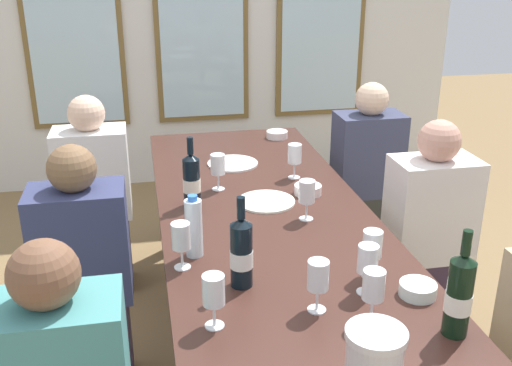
# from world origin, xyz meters

# --- Properties ---
(ground_plane) EXTENTS (12.00, 12.00, 0.00)m
(ground_plane) POSITION_xyz_m (0.00, 0.00, 0.00)
(ground_plane) COLOR olive
(dining_table) EXTENTS (0.91, 2.57, 0.74)m
(dining_table) POSITION_xyz_m (0.00, 0.00, 0.67)
(dining_table) COLOR #41241D
(dining_table) RESTS_ON ground
(white_plate_0) EXTENTS (0.27, 0.27, 0.01)m
(white_plate_0) POSITION_xyz_m (-0.04, 0.67, 0.74)
(white_plate_0) COLOR white
(white_plate_0) RESTS_ON dining_table
(white_plate_1) EXTENTS (0.26, 0.26, 0.01)m
(white_plate_1) POSITION_xyz_m (0.02, 0.14, 0.74)
(white_plate_1) COLOR white
(white_plate_1) RESTS_ON dining_table
(metal_pitcher) EXTENTS (0.16, 0.16, 0.19)m
(metal_pitcher) POSITION_xyz_m (0.03, -1.11, 0.84)
(metal_pitcher) COLOR silver
(metal_pitcher) RESTS_ON dining_table
(wine_bottle_0) EXTENTS (0.08, 0.08, 0.32)m
(wine_bottle_0) POSITION_xyz_m (-0.21, -0.52, 0.86)
(wine_bottle_0) COLOR black
(wine_bottle_0) RESTS_ON dining_table
(wine_bottle_1) EXTENTS (0.08, 0.08, 0.34)m
(wine_bottle_1) POSITION_xyz_m (0.36, -0.91, 0.87)
(wine_bottle_1) COLOR black
(wine_bottle_1) RESTS_ON dining_table
(wine_bottle_2) EXTENTS (0.08, 0.08, 0.32)m
(wine_bottle_2) POSITION_xyz_m (-0.30, 0.17, 0.86)
(wine_bottle_2) COLOR black
(wine_bottle_2) RESTS_ON dining_table
(tasting_bowl_0) EXTENTS (0.13, 0.13, 0.05)m
(tasting_bowl_0) POSITION_xyz_m (0.23, 0.20, 0.76)
(tasting_bowl_0) COLOR white
(tasting_bowl_0) RESTS_ON dining_table
(tasting_bowl_1) EXTENTS (0.12, 0.12, 0.04)m
(tasting_bowl_1) POSITION_xyz_m (0.35, -0.70, 0.76)
(tasting_bowl_1) COLOR white
(tasting_bowl_1) RESTS_ON dining_table
(tasting_bowl_2) EXTENTS (0.13, 0.13, 0.04)m
(tasting_bowl_2) POSITION_xyz_m (0.29, 1.09, 0.76)
(tasting_bowl_2) COLOR white
(tasting_bowl_2) RESTS_ON dining_table
(water_bottle) EXTENTS (0.06, 0.06, 0.24)m
(water_bottle) POSITION_xyz_m (-0.34, -0.28, 0.85)
(water_bottle) COLOR white
(water_bottle) RESTS_ON dining_table
(wine_glass_0) EXTENTS (0.07, 0.07, 0.17)m
(wine_glass_0) POSITION_xyz_m (0.22, 0.42, 0.86)
(wine_glass_0) COLOR white
(wine_glass_0) RESTS_ON dining_table
(wine_glass_1) EXTENTS (0.07, 0.07, 0.17)m
(wine_glass_1) POSITION_xyz_m (-0.17, 0.34, 0.86)
(wine_glass_1) COLOR white
(wine_glass_1) RESTS_ON dining_table
(wine_glass_2) EXTENTS (0.07, 0.07, 0.17)m
(wine_glass_2) POSITION_xyz_m (0.15, -0.06, 0.86)
(wine_glass_2) COLOR white
(wine_glass_2) RESTS_ON dining_table
(wine_glass_3) EXTENTS (0.07, 0.07, 0.17)m
(wine_glass_3) POSITION_xyz_m (-0.39, -0.37, 0.86)
(wine_glass_3) COLOR white
(wine_glass_3) RESTS_ON dining_table
(wine_glass_4) EXTENTS (0.07, 0.07, 0.17)m
(wine_glass_4) POSITION_xyz_m (0.24, -0.56, 0.86)
(wine_glass_4) COLOR white
(wine_glass_4) RESTS_ON dining_table
(wine_glass_5) EXTENTS (0.07, 0.07, 0.17)m
(wine_glass_5) POSITION_xyz_m (0.15, -0.81, 0.86)
(wine_glass_5) COLOR white
(wine_glass_5) RESTS_ON dining_table
(wine_glass_6) EXTENTS (0.07, 0.07, 0.17)m
(wine_glass_6) POSITION_xyz_m (-0.00, -0.72, 0.86)
(wine_glass_6) COLOR white
(wine_glass_6) RESTS_ON dining_table
(wine_glass_7) EXTENTS (0.07, 0.07, 0.17)m
(wine_glass_7) POSITION_xyz_m (0.19, -0.65, 0.86)
(wine_glass_7) COLOR white
(wine_glass_7) RESTS_ON dining_table
(wine_glass_8) EXTENTS (0.07, 0.07, 0.17)m
(wine_glass_8) POSITION_xyz_m (-0.33, -0.74, 0.86)
(wine_glass_8) COLOR white
(wine_glass_8) RESTS_ON dining_table
(seated_person_2) EXTENTS (0.38, 0.24, 1.11)m
(seated_person_2) POSITION_xyz_m (-0.78, -0.01, 0.53)
(seated_person_2) COLOR #3A2F44
(seated_person_2) RESTS_ON ground
(seated_person_3) EXTENTS (0.38, 0.24, 1.11)m
(seated_person_3) POSITION_xyz_m (0.78, 0.04, 0.53)
(seated_person_3) COLOR #39293B
(seated_person_3) RESTS_ON ground
(seated_person_4) EXTENTS (0.38, 0.24, 1.11)m
(seated_person_4) POSITION_xyz_m (-0.78, 0.82, 0.53)
(seated_person_4) COLOR #34232F
(seated_person_4) RESTS_ON ground
(seated_person_5) EXTENTS (0.38, 0.24, 1.11)m
(seated_person_5) POSITION_xyz_m (0.78, 0.83, 0.53)
(seated_person_5) COLOR #30332E
(seated_person_5) RESTS_ON ground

